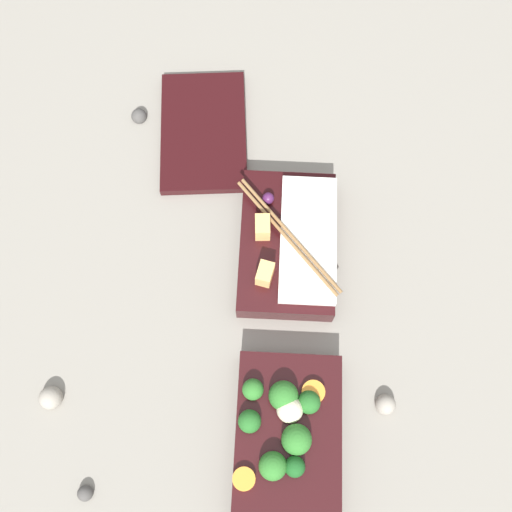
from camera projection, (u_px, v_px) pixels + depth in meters
The scene contains 8 objects.
ground_plane at pixel (290, 346), 0.83m from camera, with size 3.00×3.00×0.00m, color gray.
bento_tray_vegetable at pixel (285, 435), 0.76m from camera, with size 0.21×0.13×0.07m.
bento_tray_rice at pixel (289, 244), 0.85m from camera, with size 0.21×0.15×0.07m.
bento_lid at pixel (204, 132), 0.93m from camera, with size 0.21×0.13×0.01m, color black.
pebble_0 at pixel (51, 398), 0.80m from camera, with size 0.03×0.03×0.03m, color gray.
pebble_1 at pixel (85, 493), 0.76m from camera, with size 0.02×0.02×0.02m, color #474442.
pebble_2 at pixel (139, 116), 0.94m from camera, with size 0.02×0.02×0.02m, color #474442.
pebble_3 at pixel (385, 404), 0.79m from camera, with size 0.03×0.03×0.03m, color gray.
Camera 1 is at (-0.16, 0.04, 0.82)m, focal length 42.00 mm.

